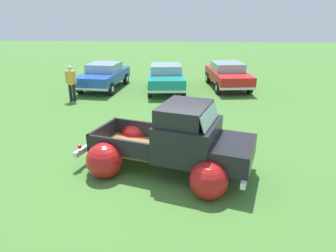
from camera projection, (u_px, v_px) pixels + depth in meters
The scene contains 6 objects.
ground_plane at pixel (165, 168), 8.50m from camera, with size 80.00×80.00×0.00m, color #477A33.
vintage_pickup_truck at pixel (178, 146), 8.10m from camera, with size 4.98×3.73×1.96m.
show_car_0 at pixel (104, 75), 17.21m from camera, with size 2.30×4.35×1.43m.
show_car_1 at pixel (166, 77), 16.75m from camera, with size 2.34×4.34×1.43m.
show_car_2 at pixel (228, 74), 17.40m from camera, with size 2.48×4.54×1.43m.
spectator_0 at pixel (71, 81), 14.65m from camera, with size 0.54×0.39×1.73m.
Camera 1 is at (0.60, -7.52, 4.08)m, focal length 32.51 mm.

